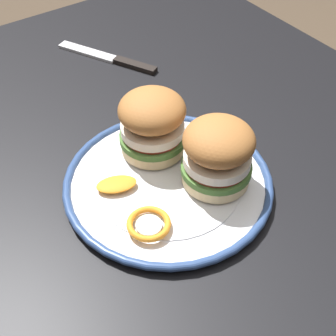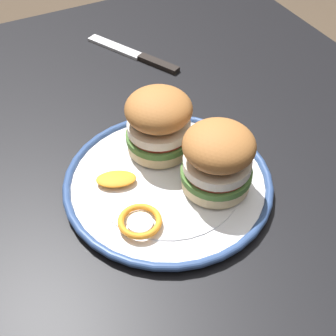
{
  "view_description": "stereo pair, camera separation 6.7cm",
  "coord_description": "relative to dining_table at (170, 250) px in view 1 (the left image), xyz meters",
  "views": [
    {
      "loc": [
        0.35,
        -0.25,
        1.27
      ],
      "look_at": [
        -0.04,
        0.02,
        0.79
      ],
      "focal_mm": 51.29,
      "sensor_mm": 36.0,
      "label": 1
    },
    {
      "loc": [
        0.39,
        -0.19,
        1.27
      ],
      "look_at": [
        -0.04,
        0.02,
        0.79
      ],
      "focal_mm": 51.29,
      "sensor_mm": 36.0,
      "label": 2
    }
  ],
  "objects": [
    {
      "name": "sandwich_half_left",
      "position": [
        -0.11,
        0.04,
        0.16
      ],
      "size": [
        0.13,
        0.13,
        0.1
      ],
      "color": "beige",
      "rests_on": "dinner_plate"
    },
    {
      "name": "orange_peel_curled",
      "position": [
        0.02,
        -0.05,
        0.12
      ],
      "size": [
        0.08,
        0.08,
        0.01
      ],
      "color": "orange",
      "rests_on": "dinner_plate"
    },
    {
      "name": "sandwich_half_right",
      "position": [
        0.0,
        0.08,
        0.16
      ],
      "size": [
        0.13,
        0.13,
        0.1
      ],
      "color": "beige",
      "rests_on": "dinner_plate"
    },
    {
      "name": "table_knife",
      "position": [
        -0.38,
        0.13,
        0.1
      ],
      "size": [
        0.2,
        0.12,
        0.01
      ],
      "color": "silver",
      "rests_on": "dining_table"
    },
    {
      "name": "orange_peel_strip_long",
      "position": [
        -0.07,
        -0.05,
        0.12
      ],
      "size": [
        0.05,
        0.07,
        0.01
      ],
      "color": "orange",
      "rests_on": "dinner_plate"
    },
    {
      "name": "dining_table",
      "position": [
        0.0,
        0.0,
        0.0
      ],
      "size": [
        1.28,
        1.04,
        0.75
      ],
      "color": "black",
      "rests_on": "ground"
    },
    {
      "name": "dinner_plate",
      "position": [
        -0.04,
        0.02,
        0.1
      ],
      "size": [
        0.31,
        0.31,
        0.02
      ],
      "color": "white",
      "rests_on": "dining_table"
    }
  ]
}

